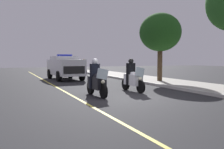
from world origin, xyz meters
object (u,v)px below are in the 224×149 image
at_px(cyclist_background, 84,67).
at_px(tree_far_back, 160,33).
at_px(police_motorcycle_lead_right, 133,78).
at_px(police_suv, 65,66).
at_px(police_motorcycle_lead_left, 96,81).

height_order(cyclist_background, tree_far_back, tree_far_back).
height_order(police_motorcycle_lead_right, police_suv, police_suv).
distance_m(police_motorcycle_lead_right, police_suv, 8.84).
bearing_deg(police_motorcycle_lead_left, police_suv, 175.81).
bearing_deg(police_motorcycle_lead_right, cyclist_background, 173.13).
bearing_deg(police_motorcycle_lead_right, tree_far_back, 131.80).
relative_size(police_motorcycle_lead_right, cyclist_background, 1.22).
bearing_deg(police_motorcycle_lead_left, police_motorcycle_lead_right, 108.48).
bearing_deg(cyclist_background, police_motorcycle_lead_left, -14.90).
bearing_deg(police_motorcycle_lead_right, police_motorcycle_lead_left, -71.52).
height_order(police_suv, tree_far_back, tree_far_back).
bearing_deg(police_suv, police_motorcycle_lead_left, -4.19).
distance_m(police_motorcycle_lead_right, cyclist_background, 14.31).
relative_size(police_motorcycle_lead_left, tree_far_back, 0.44).
bearing_deg(cyclist_background, police_motorcycle_lead_right, -6.87).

